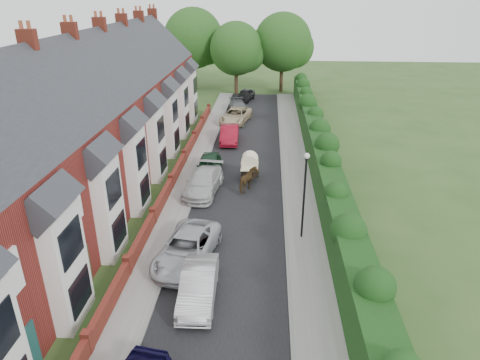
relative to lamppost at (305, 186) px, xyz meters
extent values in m
plane|color=#2D4C1E|center=(-3.40, -4.00, -3.30)|extent=(140.00, 140.00, 0.00)
cube|color=black|center=(-3.90, 7.00, -3.29)|extent=(6.00, 58.00, 0.02)
cube|color=gray|center=(0.20, 7.00, -3.24)|extent=(2.20, 58.00, 0.12)
cube|color=gray|center=(-7.75, 7.00, -3.24)|extent=(1.70, 58.00, 0.12)
cube|color=gray|center=(-0.85, 7.00, -3.23)|extent=(0.18, 58.00, 0.13)
cube|color=gray|center=(-6.95, 7.00, -3.23)|extent=(0.18, 58.00, 0.13)
cube|color=black|center=(2.00, 7.00, -2.05)|extent=(1.50, 58.00, 2.50)
cube|color=maroon|center=(-14.40, 6.00, -0.05)|extent=(8.00, 40.00, 6.50)
cube|color=#292B31|center=(-14.40, 6.00, 3.20)|extent=(8.00, 40.20, 8.00)
cube|color=#3F2D2D|center=(-10.36, -10.00, -2.25)|extent=(0.08, 0.90, 2.10)
cube|color=white|center=(-10.35, -10.10, 1.10)|extent=(0.12, 1.20, 1.60)
cube|color=white|center=(-10.05, -7.10, -0.70)|extent=(0.70, 2.40, 5.20)
cube|color=black|center=(-9.68, -7.10, -1.90)|extent=(0.06, 1.80, 1.60)
cube|color=black|center=(-9.68, -7.10, 0.50)|extent=(0.06, 1.80, 1.60)
cube|color=#292B31|center=(-10.20, -7.10, 2.30)|extent=(1.70, 2.60, 1.70)
cube|color=#3F2D2D|center=(-10.36, -5.00, -2.25)|extent=(0.08, 0.90, 2.10)
cube|color=white|center=(-10.35, -5.10, 1.10)|extent=(0.12, 1.20, 1.60)
cube|color=white|center=(-10.05, -2.10, -0.70)|extent=(0.70, 2.40, 5.20)
cube|color=black|center=(-9.68, -2.10, -1.90)|extent=(0.06, 1.80, 1.60)
cube|color=black|center=(-9.68, -2.10, 0.50)|extent=(0.06, 1.80, 1.60)
cube|color=#292B31|center=(-10.20, -2.10, 2.30)|extent=(1.70, 2.60, 1.70)
cube|color=#3F2D2D|center=(-10.36, 0.00, -2.25)|extent=(0.08, 0.90, 2.10)
cube|color=white|center=(-10.35, -0.10, 1.10)|extent=(0.12, 1.20, 1.60)
cube|color=white|center=(-10.05, 2.90, -0.70)|extent=(0.70, 2.40, 5.20)
cube|color=black|center=(-9.68, 2.90, -1.90)|extent=(0.06, 1.80, 1.60)
cube|color=black|center=(-9.68, 2.90, 0.50)|extent=(0.06, 1.80, 1.60)
cube|color=#292B31|center=(-10.20, 2.90, 2.30)|extent=(1.70, 2.60, 1.70)
cube|color=#3F2D2D|center=(-10.36, 5.00, -2.25)|extent=(0.08, 0.90, 2.10)
cube|color=white|center=(-10.35, 4.90, 1.10)|extent=(0.12, 1.20, 1.60)
cube|color=white|center=(-10.05, 7.90, -0.70)|extent=(0.70, 2.40, 5.20)
cube|color=black|center=(-9.68, 7.90, -1.90)|extent=(0.06, 1.80, 1.60)
cube|color=black|center=(-9.68, 7.90, 0.50)|extent=(0.06, 1.80, 1.60)
cube|color=#292B31|center=(-10.20, 7.90, 2.30)|extent=(1.70, 2.60, 1.70)
cube|color=#3F2D2D|center=(-10.36, 10.00, -2.25)|extent=(0.08, 0.90, 2.10)
cube|color=white|center=(-10.35, 9.90, 1.10)|extent=(0.12, 1.20, 1.60)
cube|color=white|center=(-10.05, 12.90, -0.70)|extent=(0.70, 2.40, 5.20)
cube|color=black|center=(-9.68, 12.90, -1.90)|extent=(0.06, 1.80, 1.60)
cube|color=black|center=(-9.68, 12.90, 0.50)|extent=(0.06, 1.80, 1.60)
cube|color=#292B31|center=(-10.20, 12.90, 2.30)|extent=(1.70, 2.60, 1.70)
cube|color=#3F2D2D|center=(-10.36, 15.00, -2.25)|extent=(0.08, 0.90, 2.10)
cube|color=white|center=(-10.35, 14.90, 1.10)|extent=(0.12, 1.20, 1.60)
cube|color=white|center=(-10.05, 17.90, -0.70)|extent=(0.70, 2.40, 5.20)
cube|color=black|center=(-9.68, 17.90, -1.90)|extent=(0.06, 1.80, 1.60)
cube|color=black|center=(-9.68, 17.90, 0.50)|extent=(0.06, 1.80, 1.60)
cube|color=#292B31|center=(-10.20, 17.90, 2.30)|extent=(1.70, 2.60, 1.70)
cube|color=#3F2D2D|center=(-10.36, 20.00, -2.25)|extent=(0.08, 0.90, 2.10)
cube|color=white|center=(-10.35, 19.90, 1.10)|extent=(0.12, 1.20, 1.60)
cube|color=white|center=(-10.05, 22.90, -0.70)|extent=(0.70, 2.40, 5.20)
cube|color=black|center=(-9.68, 22.90, -1.90)|extent=(0.06, 1.80, 1.60)
cube|color=black|center=(-9.68, 22.90, 0.50)|extent=(0.06, 1.80, 1.60)
cube|color=#292B31|center=(-10.20, 22.90, 2.30)|extent=(1.70, 2.60, 1.70)
cube|color=#3F2D2D|center=(-10.36, 25.00, -2.25)|extent=(0.08, 0.90, 2.10)
cube|color=white|center=(-10.35, 24.90, 1.10)|extent=(0.12, 1.20, 1.60)
cube|color=maroon|center=(-14.40, 1.00, 7.00)|extent=(0.90, 0.50, 1.60)
cylinder|color=brown|center=(-14.60, 1.00, 7.95)|extent=(0.20, 0.20, 0.50)
cylinder|color=brown|center=(-14.20, 1.00, 7.95)|extent=(0.20, 0.20, 0.50)
cube|color=maroon|center=(-14.40, 6.00, 7.00)|extent=(0.90, 0.50, 1.60)
cylinder|color=brown|center=(-14.60, 6.00, 7.95)|extent=(0.20, 0.20, 0.50)
cylinder|color=brown|center=(-14.20, 6.00, 7.95)|extent=(0.20, 0.20, 0.50)
cube|color=maroon|center=(-14.40, 11.00, 7.00)|extent=(0.90, 0.50, 1.60)
cylinder|color=brown|center=(-14.60, 11.00, 7.95)|extent=(0.20, 0.20, 0.50)
cylinder|color=brown|center=(-14.20, 11.00, 7.95)|extent=(0.20, 0.20, 0.50)
cube|color=maroon|center=(-14.40, 16.00, 7.00)|extent=(0.90, 0.50, 1.60)
cylinder|color=brown|center=(-14.60, 16.00, 7.95)|extent=(0.20, 0.20, 0.50)
cylinder|color=brown|center=(-14.20, 16.00, 7.95)|extent=(0.20, 0.20, 0.50)
cube|color=maroon|center=(-14.40, 21.00, 7.00)|extent=(0.90, 0.50, 1.60)
cylinder|color=brown|center=(-14.60, 21.00, 7.95)|extent=(0.20, 0.20, 0.50)
cylinder|color=brown|center=(-14.20, 21.00, 7.95)|extent=(0.20, 0.20, 0.50)
cube|color=maroon|center=(-14.40, 26.00, 7.00)|extent=(0.90, 0.50, 1.60)
cylinder|color=brown|center=(-14.60, 26.00, 7.95)|extent=(0.20, 0.20, 0.50)
cylinder|color=brown|center=(-14.20, 26.00, 7.95)|extent=(0.20, 0.20, 0.50)
cube|color=maroon|center=(-8.75, -6.50, -2.85)|extent=(0.30, 4.70, 0.90)
cube|color=maroon|center=(-8.75, -1.50, -2.85)|extent=(0.30, 4.70, 0.90)
cube|color=maroon|center=(-8.75, 3.50, -2.85)|extent=(0.30, 4.70, 0.90)
cube|color=maroon|center=(-8.75, 8.50, -2.85)|extent=(0.30, 4.70, 0.90)
cube|color=maroon|center=(-8.75, 13.50, -2.85)|extent=(0.30, 4.70, 0.90)
cube|color=maroon|center=(-8.75, 18.50, -2.85)|extent=(0.30, 4.70, 0.90)
cube|color=maroon|center=(-8.75, 23.50, -2.85)|extent=(0.30, 4.70, 0.90)
cube|color=maroon|center=(-8.75, -9.00, -2.75)|extent=(0.35, 0.35, 1.10)
cube|color=maroon|center=(-8.75, -4.00, -2.75)|extent=(0.35, 0.35, 1.10)
cube|color=maroon|center=(-8.75, 1.00, -2.75)|extent=(0.35, 0.35, 1.10)
cube|color=maroon|center=(-8.75, 6.00, -2.75)|extent=(0.35, 0.35, 1.10)
cube|color=maroon|center=(-8.75, 11.00, -2.75)|extent=(0.35, 0.35, 1.10)
cube|color=maroon|center=(-8.75, 16.00, -2.75)|extent=(0.35, 0.35, 1.10)
cube|color=maroon|center=(-8.75, 21.00, -2.75)|extent=(0.35, 0.35, 1.10)
cube|color=maroon|center=(-8.75, 26.00, -2.75)|extent=(0.35, 0.35, 1.10)
cylinder|color=black|center=(0.00, 0.00, -0.90)|extent=(0.12, 0.12, 4.80)
cylinder|color=black|center=(0.00, 0.00, 1.55)|extent=(0.20, 0.20, 0.10)
sphere|color=silver|center=(0.00, 0.00, 1.70)|extent=(0.32, 0.32, 0.32)
cylinder|color=#332316|center=(-6.40, 36.00, -0.92)|extent=(0.50, 0.50, 4.75)
sphere|color=#194416|center=(-6.40, 36.00, 2.59)|extent=(6.80, 6.80, 6.80)
sphere|color=#194416|center=(-5.04, 36.30, 1.93)|extent=(4.76, 4.76, 4.76)
cylinder|color=#332316|center=(-0.40, 38.00, -0.67)|extent=(0.50, 0.50, 5.25)
sphere|color=#194416|center=(-0.40, 38.00, 3.21)|extent=(7.60, 7.60, 7.60)
sphere|color=#194416|center=(1.12, 38.30, 2.48)|extent=(5.32, 5.32, 5.32)
cylinder|color=#332316|center=(-12.40, 39.00, -0.55)|extent=(0.50, 0.50, 5.50)
sphere|color=#194416|center=(-12.40, 39.00, 3.52)|extent=(8.00, 8.00, 8.00)
sphere|color=#194416|center=(-10.80, 39.30, 2.75)|extent=(5.60, 5.60, 5.60)
imported|color=#B5B5BA|center=(-5.00, -5.50, -2.57)|extent=(1.69, 4.44, 1.45)
imported|color=#B9BBC1|center=(-6.05, -2.60, -2.55)|extent=(3.28, 5.71, 1.50)
imported|color=silver|center=(-6.40, 5.59, -2.55)|extent=(2.65, 5.36, 1.50)
imported|color=#0F331A|center=(-6.40, 8.60, -2.55)|extent=(1.96, 4.45, 1.49)
imported|color=maroon|center=(-5.55, 16.38, -2.54)|extent=(1.78, 4.63, 1.51)
imported|color=beige|center=(-5.45, 22.71, -2.56)|extent=(3.51, 5.72, 1.48)
imported|color=#5A5D62|center=(-5.46, 26.42, -2.62)|extent=(2.77, 4.96, 1.36)
imported|color=black|center=(-5.00, 32.40, -2.58)|extent=(2.67, 4.48, 1.43)
imported|color=#4A351B|center=(-3.31, 5.99, -2.49)|extent=(1.50, 2.09, 1.61)
cube|color=black|center=(-3.31, 8.03, -2.50)|extent=(1.13, 1.88, 0.47)
cylinder|color=#F3E6BC|center=(-3.31, 8.03, -1.84)|extent=(1.22, 1.18, 1.22)
cube|color=#F3E6BC|center=(-3.31, 8.03, -2.26)|extent=(1.24, 1.93, 0.04)
cylinder|color=black|center=(-3.92, 8.59, -2.87)|extent=(0.08, 0.85, 0.85)
cylinder|color=black|center=(-2.70, 8.59, -2.87)|extent=(0.08, 0.85, 0.85)
cylinder|color=black|center=(-3.64, 6.99, -2.45)|extent=(0.06, 1.69, 0.06)
cylinder|color=black|center=(-2.98, 6.99, -2.45)|extent=(0.06, 1.69, 0.06)
camera|label=1|loc=(-2.08, -20.98, 9.65)|focal=32.00mm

